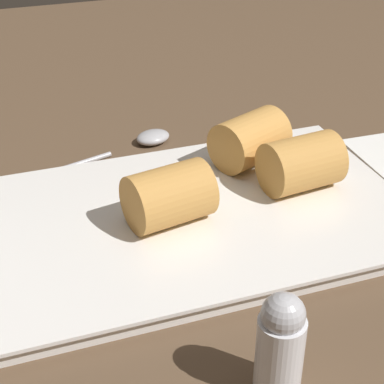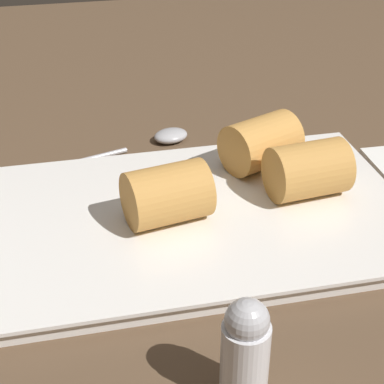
{
  "view_description": "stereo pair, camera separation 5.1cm",
  "coord_description": "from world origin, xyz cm",
  "views": [
    {
      "loc": [
        14.32,
        42.66,
        31.74
      ],
      "look_at": [
        0.02,
        1.77,
        5.37
      ],
      "focal_mm": 60.0,
      "sensor_mm": 36.0,
      "label": 1
    },
    {
      "loc": [
        9.46,
        44.05,
        31.74
      ],
      "look_at": [
        0.02,
        1.77,
        5.37
      ],
      "focal_mm": 60.0,
      "sensor_mm": 36.0,
      "label": 2
    }
  ],
  "objects": [
    {
      "name": "spoon",
      "position": [
        0.64,
        -13.38,
        2.55
      ],
      "size": [
        17.61,
        6.73,
        1.23
      ],
      "color": "#B2B2B7",
      "rests_on": "table_surface"
    },
    {
      "name": "table_surface",
      "position": [
        0.0,
        0.0,
        1.0
      ],
      "size": [
        180.0,
        140.0,
        2.0
      ],
      "color": "brown",
      "rests_on": "ground"
    },
    {
      "name": "serving_plate",
      "position": [
        0.02,
        1.77,
        2.76
      ],
      "size": [
        35.13,
        22.02,
        1.5
      ],
      "color": "white",
      "rests_on": "table_surface"
    },
    {
      "name": "roll_front_right",
      "position": [
        -10.31,
        1.12,
        5.83
      ],
      "size": [
        7.35,
        5.36,
        4.67
      ],
      "color": "#D19347",
      "rests_on": "serving_plate"
    },
    {
      "name": "roll_front_left",
      "position": [
        -8.01,
        -4.52,
        5.83
      ],
      "size": [
        7.64,
        6.79,
        4.67
      ],
      "color": "#D19347",
      "rests_on": "serving_plate"
    },
    {
      "name": "salt_shaker",
      "position": [
        0.91,
        19.41,
        5.56
      ],
      "size": [
        2.8,
        2.8,
        7.11
      ],
      "color": "silver",
      "rests_on": "table_surface"
    },
    {
      "name": "roll_back_left",
      "position": [
        1.74,
        2.37,
        5.83
      ],
      "size": [
        7.46,
        5.78,
        4.67
      ],
      "color": "#D19347",
      "rests_on": "serving_plate"
    }
  ]
}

